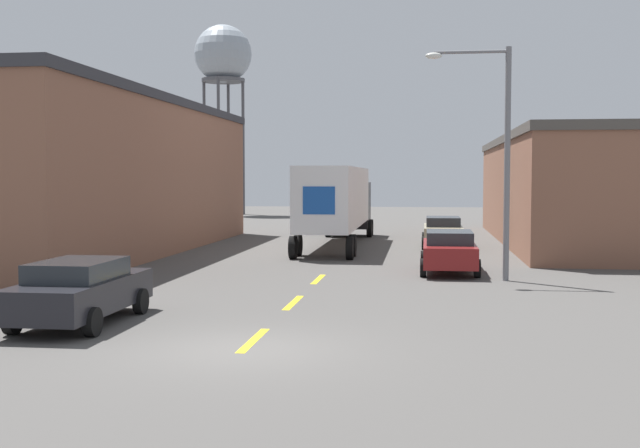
# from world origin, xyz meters

# --- Properties ---
(ground_plane) EXTENTS (160.00, 160.00, 0.00)m
(ground_plane) POSITION_xyz_m (0.00, 0.00, 0.00)
(ground_plane) COLOR #4C4947
(road_centerline) EXTENTS (0.20, 12.91, 0.01)m
(road_centerline) POSITION_xyz_m (0.00, 6.11, 0.00)
(road_centerline) COLOR yellow
(road_centerline) RESTS_ON ground_plane
(warehouse_left) EXTENTS (12.99, 26.13, 7.14)m
(warehouse_left) POSITION_xyz_m (-13.99, 19.97, 3.58)
(warehouse_left) COLOR brown
(warehouse_left) RESTS_ON ground_plane
(warehouse_right) EXTENTS (8.41, 25.96, 5.65)m
(warehouse_right) POSITION_xyz_m (11.70, 28.56, 2.83)
(warehouse_right) COLOR brown
(warehouse_right) RESTS_ON ground_plane
(semi_truck) EXTENTS (2.80, 16.03, 3.96)m
(semi_truck) POSITION_xyz_m (-0.80, 24.88, 2.37)
(semi_truck) COLOR black
(semi_truck) RESTS_ON ground_plane
(parked_car_right_far) EXTENTS (2.07, 4.78, 1.52)m
(parked_car_right_far) POSITION_xyz_m (4.47, 24.56, 0.81)
(parked_car_right_far) COLOR tan
(parked_car_right_far) RESTS_ON ground_plane
(parked_car_left_near) EXTENTS (2.07, 4.78, 1.52)m
(parked_car_left_near) POSITION_xyz_m (-4.47, 2.30, 0.81)
(parked_car_left_near) COLOR black
(parked_car_left_near) RESTS_ON ground_plane
(parked_car_right_mid) EXTENTS (2.07, 4.78, 1.52)m
(parked_car_right_mid) POSITION_xyz_m (4.47, 13.86, 0.81)
(parked_car_right_mid) COLOR maroon
(parked_car_right_mid) RESTS_ON ground_plane
(water_tower) EXTENTS (5.35, 5.35, 17.72)m
(water_tower) POSITION_xyz_m (-15.28, 58.21, 14.76)
(water_tower) COLOR #47474C
(water_tower) RESTS_ON ground_plane
(street_lamp) EXTENTS (2.83, 0.32, 7.78)m
(street_lamp) POSITION_xyz_m (5.94, 11.75, 4.56)
(street_lamp) COLOR slate
(street_lamp) RESTS_ON ground_plane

